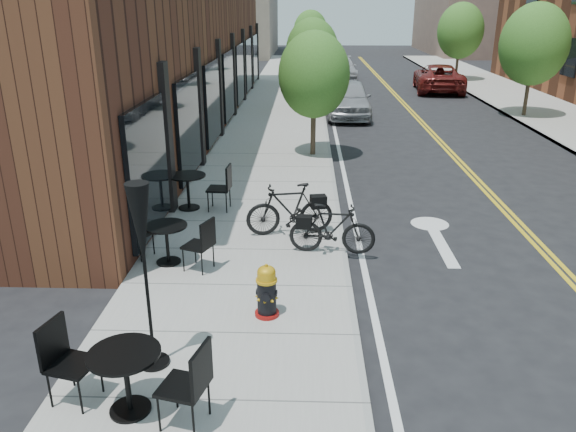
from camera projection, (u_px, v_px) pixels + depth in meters
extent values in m
plane|color=black|center=(352.00, 293.00, 9.67)|extent=(120.00, 120.00, 0.00)
cube|color=#9E9B93|center=(271.00, 148.00, 19.05)|extent=(4.00, 70.00, 0.12)
cube|color=#401F14|center=(161.00, 35.00, 21.70)|extent=(5.00, 28.00, 7.00)
cylinder|color=#382B1E|center=(313.00, 129.00, 17.76)|extent=(0.16, 0.16, 1.61)
ellipsoid|color=#366720|center=(314.00, 75.00, 17.16)|extent=(2.20, 2.20, 2.64)
cylinder|color=#382B1E|center=(312.00, 91.00, 25.22)|extent=(0.16, 0.16, 1.68)
ellipsoid|color=#366720|center=(312.00, 50.00, 24.60)|extent=(2.30, 2.30, 2.76)
cylinder|color=#382B1E|center=(311.00, 72.00, 32.71)|extent=(0.16, 0.16, 1.57)
ellipsoid|color=#366720|center=(311.00, 43.00, 32.13)|extent=(2.10, 2.10, 2.52)
cylinder|color=#382B1E|center=(310.00, 58.00, 40.16)|extent=(0.16, 0.16, 1.71)
ellipsoid|color=#366720|center=(310.00, 31.00, 39.51)|extent=(2.40, 2.40, 2.88)
cylinder|color=#382B1E|center=(527.00, 94.00, 23.98)|extent=(0.16, 0.16, 1.82)
ellipsoid|color=#366720|center=(534.00, 44.00, 23.26)|extent=(2.80, 2.80, 3.36)
cylinder|color=#382B1E|center=(457.00, 65.00, 35.19)|extent=(0.16, 0.16, 1.82)
ellipsoid|color=#366720|center=(460.00, 31.00, 34.47)|extent=(2.80, 2.80, 3.36)
cylinder|color=maroon|center=(267.00, 313.00, 8.74)|extent=(0.43, 0.43, 0.06)
cylinder|color=black|center=(267.00, 297.00, 8.64)|extent=(0.33, 0.33, 0.57)
cylinder|color=#C79112|center=(266.00, 280.00, 8.54)|extent=(0.37, 0.37, 0.04)
cylinder|color=#C79112|center=(266.00, 276.00, 8.51)|extent=(0.32, 0.32, 0.13)
ellipsoid|color=#C79112|center=(266.00, 271.00, 8.48)|extent=(0.31, 0.31, 0.16)
cylinder|color=#C79112|center=(266.00, 266.00, 8.45)|extent=(0.05, 0.05, 0.06)
imported|color=black|center=(290.00, 209.00, 11.64)|extent=(1.89, 0.86, 1.10)
imported|color=black|center=(332.00, 229.00, 10.75)|extent=(1.70, 0.62, 1.00)
cylinder|color=black|center=(131.00, 409.00, 6.70)|extent=(0.60, 0.60, 0.03)
cylinder|color=black|center=(127.00, 383.00, 6.56)|extent=(0.08, 0.08, 0.78)
cylinder|color=black|center=(124.00, 354.00, 6.42)|extent=(1.03, 1.03, 0.03)
cylinder|color=black|center=(169.00, 262.00, 10.51)|extent=(0.59, 0.59, 0.03)
cylinder|color=black|center=(167.00, 244.00, 10.39)|extent=(0.08, 0.08, 0.72)
cylinder|color=black|center=(166.00, 226.00, 10.26)|extent=(1.02, 1.02, 0.03)
cylinder|color=black|center=(189.00, 208.00, 13.28)|extent=(0.53, 0.53, 0.03)
cylinder|color=black|center=(188.00, 192.00, 13.14)|extent=(0.07, 0.07, 0.79)
cylinder|color=black|center=(187.00, 176.00, 13.00)|extent=(0.91, 0.91, 0.03)
cylinder|color=black|center=(154.00, 362.00, 7.57)|extent=(0.41, 0.41, 0.05)
cylinder|color=black|center=(146.00, 280.00, 7.13)|extent=(0.05, 0.05, 2.47)
cone|color=black|center=(141.00, 226.00, 6.86)|extent=(0.30, 0.30, 1.09)
imported|color=#97999F|center=(348.00, 99.00, 24.29)|extent=(1.95, 4.63, 1.56)
imported|color=black|center=(343.00, 97.00, 25.40)|extent=(1.44, 4.05, 1.33)
imported|color=#A9A9AE|center=(341.00, 68.00, 36.53)|extent=(1.92, 4.62, 1.34)
imported|color=maroon|center=(438.00, 78.00, 31.33)|extent=(3.05, 5.63, 1.50)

